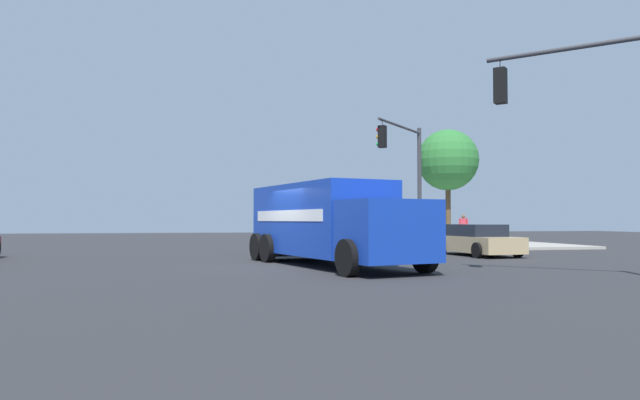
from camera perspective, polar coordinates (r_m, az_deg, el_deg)
name	(u,v)px	position (r m, az deg, el deg)	size (l,w,h in m)	color
ground_plane	(287,266)	(19.33, -3.27, -6.40)	(100.00, 100.00, 0.00)	#2B2B2D
sidewalk_corner_near	(464,245)	(34.94, 13.84, -4.23)	(10.49, 10.49, 0.14)	#9E998E
delivery_truck	(329,222)	(19.22, 0.88, -2.16)	(4.58, 8.82, 2.69)	#1438AD
traffic_light_primary	(407,165)	(27.83, 8.48, 3.35)	(3.38, 3.70, 5.89)	#38383D
traffic_light_secondary	(625,114)	(15.89, 27.52, 7.41)	(3.55, 3.65, 6.06)	#38383D
sedan_tan	(478,241)	(25.50, 15.06, -3.83)	(2.32, 4.43, 1.31)	tan
pedestrian_near_corner	(463,227)	(35.60, 13.77, -2.54)	(0.48, 0.36, 1.67)	gray
picket_fence_run	(430,233)	(39.47, 10.63, -3.18)	(7.66, 0.05, 0.95)	silver
shade_tree_near	(448,160)	(37.64, 12.32, 3.79)	(3.82, 3.82, 7.01)	brown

